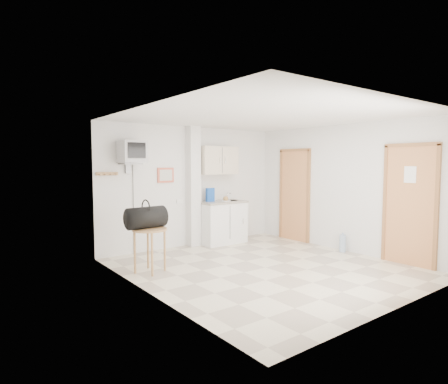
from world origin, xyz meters
TOP-DOWN VIEW (x-y plane):
  - ground at (0.00, 0.00)m, footprint 4.50×4.50m
  - room_envelope at (0.24, 0.09)m, footprint 4.24×4.54m
  - kitchenette at (0.57, 2.00)m, footprint 1.03×0.58m
  - crt_television at (-1.45, 2.02)m, footprint 0.44×0.45m
  - round_table at (-1.65, 0.93)m, footprint 0.55×0.55m
  - duffel_bag at (-1.69, 0.98)m, footprint 0.64×0.38m
  - water_bottle at (1.98, -0.11)m, footprint 0.13×0.13m

SIDE VIEW (x-z plane):
  - ground at x=0.00m, z-range 0.00..0.00m
  - water_bottle at x=1.98m, z-range -0.02..0.36m
  - round_table at x=-1.65m, z-range 0.24..0.95m
  - kitchenette at x=0.57m, z-range -0.25..1.85m
  - duffel_bag at x=-1.69m, z-range 0.65..1.11m
  - room_envelope at x=0.24m, z-range 0.26..2.81m
  - crt_television at x=-1.45m, z-range 0.86..3.01m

